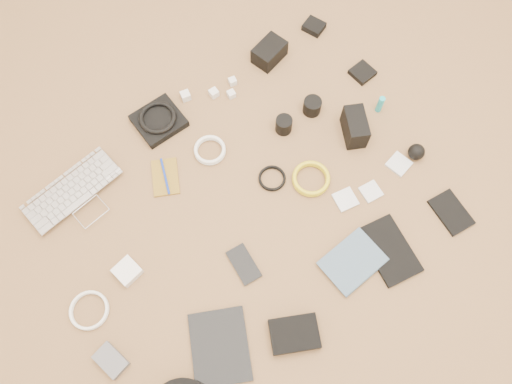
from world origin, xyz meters
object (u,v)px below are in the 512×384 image
paperback (368,279)px  tablet (220,347)px  dslr_camera (269,52)px  phone (244,264)px  laptop (81,200)px

paperback → tablet: bearing=74.7°
paperback → dslr_camera: bearing=-19.7°
dslr_camera → paperback: (-0.22, -0.91, -0.03)m
dslr_camera → tablet: (-0.73, -0.83, -0.03)m
paperback → phone: bearing=43.8°
paperback → laptop: bearing=35.0°
laptop → tablet: bearing=-88.1°
dslr_camera → phone: 0.84m
laptop → phone: size_ratio=2.65×
laptop → dslr_camera: (0.88, 0.15, 0.02)m
laptop → phone: (0.35, -0.50, -0.01)m
laptop → tablet: size_ratio=1.51×
laptop → paperback: (0.67, -0.76, -0.00)m
laptop → paperback: size_ratio=1.76×
phone → laptop: bearing=127.9°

